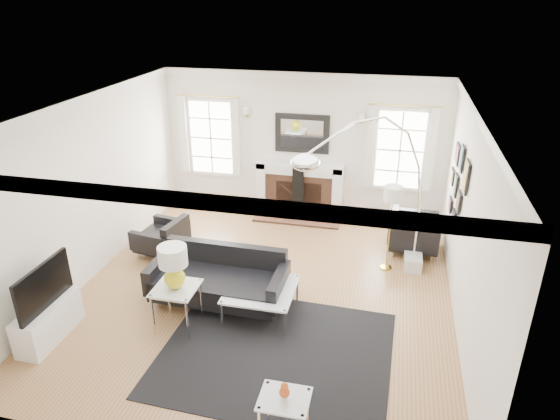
% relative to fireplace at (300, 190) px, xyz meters
% --- Properties ---
extents(floor, '(6.00, 6.00, 0.00)m').
position_rel_fireplace_xyz_m(floor, '(0.00, -2.79, -0.54)').
color(floor, '#905E3C').
rests_on(floor, ground).
extents(back_wall, '(5.50, 0.04, 2.80)m').
position_rel_fireplace_xyz_m(back_wall, '(0.00, 0.21, 0.86)').
color(back_wall, silver).
rests_on(back_wall, floor).
extents(front_wall, '(5.50, 0.04, 2.80)m').
position_rel_fireplace_xyz_m(front_wall, '(0.00, -5.79, 0.86)').
color(front_wall, silver).
rests_on(front_wall, floor).
extents(left_wall, '(0.04, 6.00, 2.80)m').
position_rel_fireplace_xyz_m(left_wall, '(-2.75, -2.79, 0.86)').
color(left_wall, silver).
rests_on(left_wall, floor).
extents(right_wall, '(0.04, 6.00, 2.80)m').
position_rel_fireplace_xyz_m(right_wall, '(2.75, -2.79, 0.86)').
color(right_wall, silver).
rests_on(right_wall, floor).
extents(ceiling, '(5.50, 6.00, 0.02)m').
position_rel_fireplace_xyz_m(ceiling, '(0.00, -2.79, 2.26)').
color(ceiling, white).
rests_on(ceiling, back_wall).
extents(crown_molding, '(5.50, 6.00, 0.12)m').
position_rel_fireplace_xyz_m(crown_molding, '(0.00, -2.79, 2.20)').
color(crown_molding, white).
rests_on(crown_molding, back_wall).
extents(fireplace, '(1.70, 0.69, 1.11)m').
position_rel_fireplace_xyz_m(fireplace, '(0.00, 0.00, 0.00)').
color(fireplace, white).
rests_on(fireplace, floor).
extents(mantel_mirror, '(1.05, 0.07, 0.75)m').
position_rel_fireplace_xyz_m(mantel_mirror, '(0.00, 0.16, 1.11)').
color(mantel_mirror, black).
rests_on(mantel_mirror, back_wall).
extents(window_left, '(1.24, 0.15, 1.62)m').
position_rel_fireplace_xyz_m(window_left, '(-1.85, 0.16, 0.92)').
color(window_left, white).
rests_on(window_left, back_wall).
extents(window_right, '(1.24, 0.15, 1.62)m').
position_rel_fireplace_xyz_m(window_right, '(1.85, 0.16, 0.92)').
color(window_right, white).
rests_on(window_right, back_wall).
extents(gallery_wall, '(0.04, 1.73, 1.29)m').
position_rel_fireplace_xyz_m(gallery_wall, '(2.72, -1.50, 0.99)').
color(gallery_wall, black).
rests_on(gallery_wall, right_wall).
extents(tv_unit, '(0.35, 1.00, 1.09)m').
position_rel_fireplace_xyz_m(tv_unit, '(-2.44, -4.49, -0.21)').
color(tv_unit, white).
rests_on(tv_unit, floor).
extents(area_rug, '(2.91, 2.45, 0.01)m').
position_rel_fireplace_xyz_m(area_rug, '(0.50, -4.14, -0.54)').
color(area_rug, black).
rests_on(area_rug, floor).
extents(sofa, '(1.96, 0.94, 0.64)m').
position_rel_fireplace_xyz_m(sofa, '(-0.56, -3.16, -0.20)').
color(sofa, black).
rests_on(sofa, floor).
extents(armchair_left, '(0.85, 0.91, 0.55)m').
position_rel_fireplace_xyz_m(armchair_left, '(-1.96, -2.07, -0.24)').
color(armchair_left, black).
rests_on(armchair_left, floor).
extents(armchair_right, '(0.85, 0.94, 0.63)m').
position_rel_fireplace_xyz_m(armchair_right, '(2.14, -0.98, -0.19)').
color(armchair_right, black).
rests_on(armchair_right, floor).
extents(coffee_table, '(0.94, 0.94, 0.42)m').
position_rel_fireplace_xyz_m(coffee_table, '(0.11, -3.37, -0.16)').
color(coffee_table, silver).
rests_on(coffee_table, floor).
extents(side_table_left, '(0.56, 0.56, 0.62)m').
position_rel_fireplace_xyz_m(side_table_left, '(-0.90, -3.90, -0.03)').
color(side_table_left, silver).
rests_on(side_table_left, floor).
extents(nesting_table, '(0.50, 0.42, 0.55)m').
position_rel_fireplace_xyz_m(nesting_table, '(0.89, -5.39, -0.11)').
color(nesting_table, silver).
rests_on(nesting_table, floor).
extents(gourd_lamp, '(0.38, 0.38, 0.60)m').
position_rel_fireplace_xyz_m(gourd_lamp, '(-0.90, -3.90, 0.42)').
color(gourd_lamp, yellow).
rests_on(gourd_lamp, side_table_left).
extents(orange_vase, '(0.11, 0.11, 0.17)m').
position_rel_fireplace_xyz_m(orange_vase, '(0.89, -5.39, 0.10)').
color(orange_vase, '#B54117').
rests_on(orange_vase, nesting_table).
extents(arc_floor_lamp, '(1.92, 1.78, 2.71)m').
position_rel_fireplace_xyz_m(arc_floor_lamp, '(1.41, -2.27, 0.93)').
color(arc_floor_lamp, silver).
rests_on(arc_floor_lamp, floor).
extents(stick_floor_lamp, '(0.29, 0.29, 1.44)m').
position_rel_fireplace_xyz_m(stick_floor_lamp, '(1.78, -1.72, 0.70)').
color(stick_floor_lamp, gold).
rests_on(stick_floor_lamp, floor).
extents(speaker_tower, '(0.25, 0.25, 1.09)m').
position_rel_fireplace_xyz_m(speaker_tower, '(-0.01, -0.14, 0.00)').
color(speaker_tower, black).
rests_on(speaker_tower, floor).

